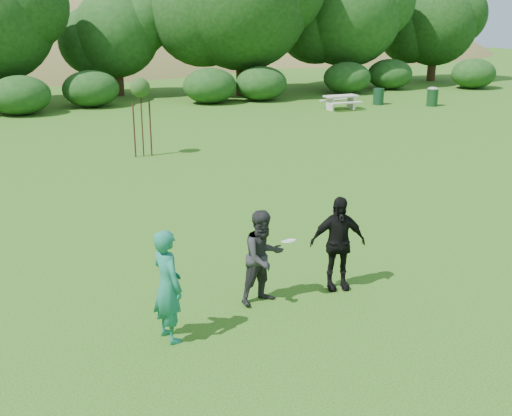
{
  "coord_description": "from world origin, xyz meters",
  "views": [
    {
      "loc": [
        -5.29,
        -9.09,
        5.25
      ],
      "look_at": [
        0.0,
        3.0,
        1.1
      ],
      "focal_mm": 45.0,
      "sensor_mm": 36.0,
      "label": 1
    }
  ],
  "objects_px": {
    "player_grey": "(263,257)",
    "picnic_table": "(341,100)",
    "player_teal": "(168,286)",
    "trash_can_lidded": "(432,96)",
    "sapling": "(140,90)",
    "trash_can_near": "(378,96)",
    "player_black": "(338,243)"
  },
  "relations": [
    {
      "from": "player_grey",
      "to": "trash_can_lidded",
      "type": "bearing_deg",
      "value": 32.8
    },
    {
      "from": "player_teal",
      "to": "trash_can_lidded",
      "type": "bearing_deg",
      "value": -59.29
    },
    {
      "from": "player_grey",
      "to": "picnic_table",
      "type": "bearing_deg",
      "value": 43.44
    },
    {
      "from": "picnic_table",
      "to": "trash_can_near",
      "type": "bearing_deg",
      "value": 15.06
    },
    {
      "from": "player_grey",
      "to": "trash_can_near",
      "type": "height_order",
      "value": "player_grey"
    },
    {
      "from": "player_teal",
      "to": "picnic_table",
      "type": "xyz_separation_m",
      "value": [
        15.38,
        20.33,
        -0.43
      ]
    },
    {
      "from": "picnic_table",
      "to": "trash_can_lidded",
      "type": "distance_m",
      "value": 5.38
    },
    {
      "from": "sapling",
      "to": "trash_can_lidded",
      "type": "relative_size",
      "value": 2.71
    },
    {
      "from": "trash_can_near",
      "to": "sapling",
      "type": "bearing_deg",
      "value": -153.62
    },
    {
      "from": "player_teal",
      "to": "trash_can_near",
      "type": "distance_m",
      "value": 27.93
    },
    {
      "from": "trash_can_near",
      "to": "trash_can_lidded",
      "type": "height_order",
      "value": "trash_can_lidded"
    },
    {
      "from": "player_grey",
      "to": "picnic_table",
      "type": "height_order",
      "value": "player_grey"
    },
    {
      "from": "player_teal",
      "to": "sapling",
      "type": "distance_m",
      "value": 13.9
    },
    {
      "from": "player_teal",
      "to": "player_grey",
      "type": "relative_size",
      "value": 1.07
    },
    {
      "from": "trash_can_near",
      "to": "sapling",
      "type": "xyz_separation_m",
      "value": [
        -15.33,
        -7.6,
        1.97
      ]
    },
    {
      "from": "player_teal",
      "to": "player_grey",
      "type": "bearing_deg",
      "value": -84.43
    },
    {
      "from": "player_teal",
      "to": "sapling",
      "type": "relative_size",
      "value": 0.67
    },
    {
      "from": "player_teal",
      "to": "picnic_table",
      "type": "height_order",
      "value": "player_teal"
    },
    {
      "from": "player_grey",
      "to": "trash_can_lidded",
      "type": "height_order",
      "value": "player_grey"
    },
    {
      "from": "player_grey",
      "to": "sapling",
      "type": "distance_m",
      "value": 12.98
    },
    {
      "from": "player_teal",
      "to": "trash_can_near",
      "type": "height_order",
      "value": "player_teal"
    },
    {
      "from": "player_teal",
      "to": "picnic_table",
      "type": "bearing_deg",
      "value": -49.61
    },
    {
      "from": "player_grey",
      "to": "player_black",
      "type": "height_order",
      "value": "player_black"
    },
    {
      "from": "player_black",
      "to": "trash_can_near",
      "type": "xyz_separation_m",
      "value": [
        14.74,
        20.46,
        -0.48
      ]
    },
    {
      "from": "trash_can_lidded",
      "to": "picnic_table",
      "type": "bearing_deg",
      "value": 170.38
    },
    {
      "from": "picnic_table",
      "to": "player_grey",
      "type": "bearing_deg",
      "value": -124.24
    },
    {
      "from": "player_grey",
      "to": "player_black",
      "type": "distance_m",
      "value": 1.56
    },
    {
      "from": "player_grey",
      "to": "player_teal",
      "type": "bearing_deg",
      "value": -174.25
    },
    {
      "from": "player_grey",
      "to": "picnic_table",
      "type": "distance_m",
      "value": 23.81
    },
    {
      "from": "picnic_table",
      "to": "player_teal",
      "type": "bearing_deg",
      "value": -127.11
    },
    {
      "from": "sapling",
      "to": "picnic_table",
      "type": "distance_m",
      "value": 14.3
    },
    {
      "from": "trash_can_near",
      "to": "trash_can_lidded",
      "type": "relative_size",
      "value": 0.86
    }
  ]
}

